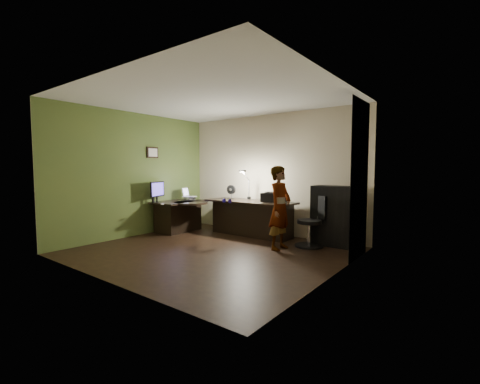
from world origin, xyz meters
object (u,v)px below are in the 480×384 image
Objects in this scene: cabinet at (333,216)px; person at (280,208)px; desk_right at (250,218)px; office_chair at (309,221)px; desk_left at (180,216)px; monitor at (157,195)px.

cabinet is 0.75× the size of person.
office_chair reaches higher than desk_right.
person is at bearing -2.89° from desk_left.
monitor is at bearing -148.03° from desk_right.
office_chair is (-0.31, -0.36, -0.09)m from cabinet.
office_chair is at bearing -130.89° from cabinet.
desk_left is 1.08× the size of cabinet.
person is (-0.35, -0.51, 0.28)m from office_chair.
desk_left is 0.75m from monitor.
cabinet reaches higher than desk_right.
cabinet is at bearing 0.20° from monitor.
person is (-0.67, -0.87, 0.19)m from cabinet.
cabinet reaches higher than monitor.
monitor is at bearing 98.37° from person.
desk_left is at bearing -146.92° from office_chair.
desk_right is 1.82m from cabinet.
desk_right is 1.35m from person.
person reaches higher than office_chair.
desk_right is 2.17m from monitor.
person is at bearing -100.49° from office_chair.
person is at bearing -29.10° from desk_right.
person is at bearing -127.44° from cabinet.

